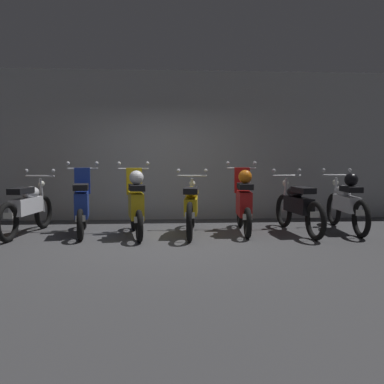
{
  "coord_description": "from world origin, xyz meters",
  "views": [
    {
      "loc": [
        0.06,
        -6.46,
        1.35
      ],
      "look_at": [
        0.5,
        0.65,
        0.75
      ],
      "focal_mm": 37.61,
      "sensor_mm": 36.0,
      "label": 1
    }
  ],
  "objects_px": {
    "motorbike_slot_1": "(27,207)",
    "motorbike_slot_3": "(136,203)",
    "motorbike_slot_7": "(346,203)",
    "motorbike_slot_2": "(82,205)",
    "motorbike_slot_4": "(191,206)",
    "motorbike_slot_5": "(244,201)",
    "motorbike_slot_6": "(298,206)"
  },
  "relations": [
    {
      "from": "motorbike_slot_1",
      "to": "motorbike_slot_3",
      "type": "xyz_separation_m",
      "value": [
        1.92,
        -0.22,
        0.08
      ]
    },
    {
      "from": "motorbike_slot_3",
      "to": "motorbike_slot_7",
      "type": "height_order",
      "value": "motorbike_slot_3"
    },
    {
      "from": "motorbike_slot_1",
      "to": "motorbike_slot_2",
      "type": "distance_m",
      "value": 0.96
    },
    {
      "from": "motorbike_slot_4",
      "to": "motorbike_slot_5",
      "type": "relative_size",
      "value": 1.16
    },
    {
      "from": "motorbike_slot_7",
      "to": "motorbike_slot_6",
      "type": "bearing_deg",
      "value": -170.82
    },
    {
      "from": "motorbike_slot_1",
      "to": "motorbike_slot_7",
      "type": "xyz_separation_m",
      "value": [
        5.78,
        0.0,
        0.04
      ]
    },
    {
      "from": "motorbike_slot_7",
      "to": "motorbike_slot_5",
      "type": "bearing_deg",
      "value": -179.43
    },
    {
      "from": "motorbike_slot_5",
      "to": "motorbike_slot_6",
      "type": "relative_size",
      "value": 0.86
    },
    {
      "from": "motorbike_slot_2",
      "to": "motorbike_slot_3",
      "type": "bearing_deg",
      "value": -11.91
    },
    {
      "from": "motorbike_slot_2",
      "to": "motorbike_slot_6",
      "type": "xyz_separation_m",
      "value": [
        3.86,
        -0.14,
        -0.04
      ]
    },
    {
      "from": "motorbike_slot_1",
      "to": "motorbike_slot_3",
      "type": "height_order",
      "value": "motorbike_slot_3"
    },
    {
      "from": "motorbike_slot_1",
      "to": "motorbike_slot_2",
      "type": "relative_size",
      "value": 1.16
    },
    {
      "from": "motorbike_slot_5",
      "to": "motorbike_slot_6",
      "type": "bearing_deg",
      "value": -8.14
    },
    {
      "from": "motorbike_slot_1",
      "to": "motorbike_slot_5",
      "type": "height_order",
      "value": "motorbike_slot_5"
    },
    {
      "from": "motorbike_slot_3",
      "to": "motorbike_slot_4",
      "type": "xyz_separation_m",
      "value": [
        0.97,
        0.1,
        -0.08
      ]
    },
    {
      "from": "motorbike_slot_3",
      "to": "motorbike_slot_6",
      "type": "bearing_deg",
      "value": 1.27
    },
    {
      "from": "motorbike_slot_7",
      "to": "motorbike_slot_4",
      "type": "bearing_deg",
      "value": -177.7
    },
    {
      "from": "motorbike_slot_2",
      "to": "motorbike_slot_7",
      "type": "height_order",
      "value": "motorbike_slot_2"
    },
    {
      "from": "motorbike_slot_5",
      "to": "motorbike_slot_6",
      "type": "xyz_separation_m",
      "value": [
        0.96,
        -0.14,
        -0.08
      ]
    },
    {
      "from": "motorbike_slot_4",
      "to": "motorbike_slot_6",
      "type": "height_order",
      "value": "same"
    },
    {
      "from": "motorbike_slot_3",
      "to": "motorbike_slot_5",
      "type": "xyz_separation_m",
      "value": [
        1.93,
        0.2,
        0.0
      ]
    },
    {
      "from": "motorbike_slot_4",
      "to": "motorbike_slot_6",
      "type": "xyz_separation_m",
      "value": [
        1.92,
        -0.04,
        0.0
      ]
    },
    {
      "from": "motorbike_slot_6",
      "to": "motorbike_slot_4",
      "type": "bearing_deg",
      "value": 178.8
    },
    {
      "from": "motorbike_slot_2",
      "to": "motorbike_slot_4",
      "type": "distance_m",
      "value": 1.94
    },
    {
      "from": "motorbike_slot_4",
      "to": "motorbike_slot_5",
      "type": "distance_m",
      "value": 0.97
    },
    {
      "from": "motorbike_slot_4",
      "to": "motorbike_slot_6",
      "type": "bearing_deg",
      "value": -1.2
    },
    {
      "from": "motorbike_slot_6",
      "to": "motorbike_slot_7",
      "type": "relative_size",
      "value": 1.0
    },
    {
      "from": "motorbike_slot_1",
      "to": "motorbike_slot_5",
      "type": "xyz_separation_m",
      "value": [
        3.86,
        -0.02,
        0.08
      ]
    },
    {
      "from": "motorbike_slot_1",
      "to": "motorbike_slot_3",
      "type": "distance_m",
      "value": 1.94
    },
    {
      "from": "motorbike_slot_3",
      "to": "motorbike_slot_6",
      "type": "distance_m",
      "value": 2.9
    },
    {
      "from": "motorbike_slot_6",
      "to": "motorbike_slot_5",
      "type": "bearing_deg",
      "value": 171.86
    },
    {
      "from": "motorbike_slot_1",
      "to": "motorbike_slot_6",
      "type": "distance_m",
      "value": 4.82
    }
  ]
}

